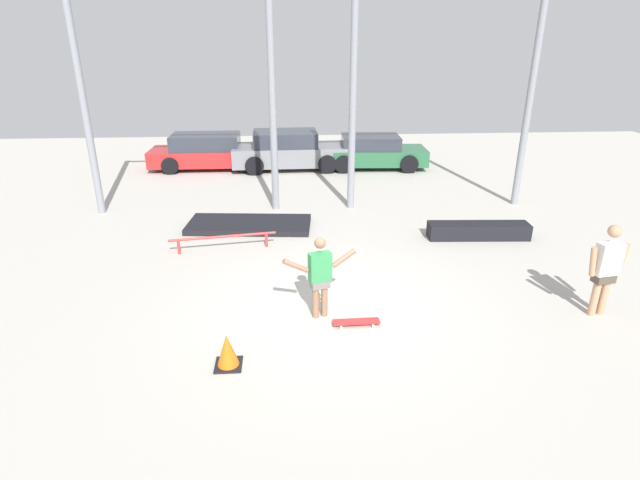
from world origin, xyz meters
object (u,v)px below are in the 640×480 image
(parked_car_red, at_px, (210,152))
(bystander, at_px, (606,267))
(parked_car_green, at_px, (373,152))
(grind_rail, at_px, (223,238))
(parked_car_grey, at_px, (289,151))
(skateboarder, at_px, (320,274))
(traffic_cone, at_px, (227,351))
(skateboard, at_px, (356,322))
(manual_pad, at_px, (249,225))
(grind_box, at_px, (478,231))

(parked_car_red, bearing_deg, bystander, -53.66)
(bystander, bearing_deg, parked_car_green, -88.16)
(grind_rail, distance_m, parked_car_grey, 8.12)
(skateboarder, relative_size, bystander, 0.88)
(traffic_cone, bearing_deg, parked_car_green, 70.87)
(grind_rail, bearing_deg, skateboard, -52.64)
(grind_rail, distance_m, parked_car_green, 9.24)
(skateboarder, height_order, manual_pad, skateboarder)
(traffic_cone, bearing_deg, skateboarder, 42.53)
(manual_pad, distance_m, parked_car_grey, 6.55)
(parked_car_grey, bearing_deg, traffic_cone, -96.29)
(parked_car_grey, relative_size, parked_car_green, 1.09)
(skateboard, bearing_deg, grind_box, 45.66)
(grind_box, height_order, parked_car_grey, parked_car_grey)
(parked_car_grey, bearing_deg, parked_car_green, -3.24)
(skateboard, height_order, traffic_cone, traffic_cone)
(skateboarder, bearing_deg, parked_car_grey, 75.95)
(bystander, xyz_separation_m, traffic_cone, (-6.55, -1.11, -0.68))
(skateboarder, bearing_deg, bystander, -19.42)
(manual_pad, relative_size, parked_car_grey, 0.74)
(parked_car_red, distance_m, bystander, 14.43)
(bystander, bearing_deg, grind_rail, -35.27)
(manual_pad, relative_size, traffic_cone, 5.87)
(manual_pad, xyz_separation_m, bystander, (6.61, -4.98, 0.87))
(skateboard, xyz_separation_m, parked_car_red, (-4.09, 11.72, 0.57))
(grind_rail, xyz_separation_m, parked_car_green, (4.88, 7.84, 0.31))
(manual_pad, xyz_separation_m, parked_car_green, (4.37, 6.32, 0.54))
(parked_car_red, xyz_separation_m, parked_car_grey, (3.03, -0.24, 0.06))
(grind_box, height_order, parked_car_green, parked_car_green)
(manual_pad, xyz_separation_m, traffic_cone, (0.06, -6.09, 0.19))
(skateboard, relative_size, parked_car_green, 0.21)
(skateboarder, height_order, parked_car_grey, skateboarder)
(grind_rail, xyz_separation_m, parked_car_red, (-1.39, 8.18, 0.34))
(skateboard, bearing_deg, parked_car_green, 77.71)
(parked_car_red, height_order, parked_car_green, parked_car_red)
(parked_car_grey, height_order, bystander, bystander)
(grind_rail, bearing_deg, parked_car_grey, 78.36)
(grind_box, height_order, parked_car_red, parked_car_red)
(traffic_cone, bearing_deg, manual_pad, 90.61)
(skateboard, height_order, grind_rail, grind_rail)
(parked_car_red, height_order, traffic_cone, parked_car_red)
(parked_car_green, bearing_deg, skateboarder, -101.29)
(skateboarder, relative_size, manual_pad, 0.48)
(skateboarder, distance_m, parked_car_red, 11.89)
(skateboarder, bearing_deg, traffic_cone, -153.82)
(parked_car_grey, bearing_deg, skateboard, -86.16)
(grind_rail, distance_m, parked_car_red, 8.31)
(traffic_cone, bearing_deg, grind_rail, 97.20)
(bystander, bearing_deg, manual_pad, -46.35)
(skateboarder, relative_size, grind_box, 0.61)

